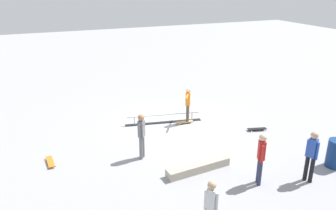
{
  "coord_description": "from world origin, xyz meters",
  "views": [
    {
      "loc": [
        5.3,
        11.87,
        5.93
      ],
      "look_at": [
        0.33,
        -0.14,
        1.0
      ],
      "focal_mm": 35.85,
      "sensor_mm": 36.0,
      "label": 1
    }
  ],
  "objects": [
    {
      "name": "ground_plane",
      "position": [
        0.0,
        0.0,
        0.0
      ],
      "size": [
        60.0,
        60.0,
        0.0
      ],
      "primitive_type": "plane",
      "color": "#9E9EA3"
    },
    {
      "name": "grind_rail",
      "position": [
        0.33,
        -0.64,
        0.17
      ],
      "size": [
        3.34,
        0.87,
        0.4
      ],
      "rotation": [
        0.0,
        0.0,
        -0.19
      ],
      "color": "black",
      "rests_on": "ground_plane"
    },
    {
      "name": "skate_ledge",
      "position": [
        0.74,
        3.45,
        0.14
      ],
      "size": [
        2.27,
        0.59,
        0.28
      ],
      "primitive_type": "cube",
      "rotation": [
        0.0,
        0.0,
        0.09
      ],
      "color": "#B2A893",
      "rests_on": "ground_plane"
    },
    {
      "name": "skater_main",
      "position": [
        -0.64,
        -0.25,
        0.94
      ],
      "size": [
        0.76,
        1.14,
        1.62
      ],
      "rotation": [
        0.0,
        0.0,
        1.0
      ],
      "color": "brown",
      "rests_on": "ground_plane"
    },
    {
      "name": "skateboard_main",
      "position": [
        -0.47,
        -0.2,
        0.07
      ],
      "size": [
        0.81,
        0.29,
        0.09
      ],
      "rotation": [
        0.0,
        0.0,
        6.23
      ],
      "color": "tan",
      "rests_on": "ground_plane"
    },
    {
      "name": "bystander_grey_shirt",
      "position": [
        2.16,
        1.92,
        0.93
      ],
      "size": [
        0.3,
        0.32,
        1.65
      ],
      "rotation": [
        0.0,
        0.0,
        3.98
      ],
      "color": "slate",
      "rests_on": "ground_plane"
    },
    {
      "name": "bystander_red_shirt",
      "position": [
        -0.64,
        4.79,
        0.95
      ],
      "size": [
        0.27,
        0.37,
        1.69
      ],
      "rotation": [
        0.0,
        0.0,
        4.25
      ],
      "color": "#2D3351",
      "rests_on": "ground_plane"
    },
    {
      "name": "bystander_white_shirt",
      "position": [
        1.84,
        6.18,
        0.88
      ],
      "size": [
        0.3,
        0.3,
        1.56
      ],
      "rotation": [
        0.0,
        0.0,
        2.35
      ],
      "color": "black",
      "rests_on": "ground_plane"
    },
    {
      "name": "bystander_blue_shirt",
      "position": [
        -2.14,
        5.26,
        0.96
      ],
      "size": [
        0.27,
        0.38,
        1.7
      ],
      "rotation": [
        0.0,
        0.0,
        5.1
      ],
      "color": "black",
      "rests_on": "ground_plane"
    },
    {
      "name": "loose_skateboard_black",
      "position": [
        -2.95,
        1.6,
        0.07
      ],
      "size": [
        0.82,
        0.41,
        0.09
      ],
      "rotation": [
        0.0,
        0.0,
        6.02
      ],
      "color": "black",
      "rests_on": "ground_plane"
    },
    {
      "name": "loose_skateboard_orange",
      "position": [
        5.19,
        1.1,
        0.07
      ],
      "size": [
        0.3,
        0.81,
        0.09
      ],
      "rotation": [
        0.0,
        0.0,
        1.65
      ],
      "color": "orange",
      "rests_on": "ground_plane"
    },
    {
      "name": "trash_bin",
      "position": [
        -3.6,
        4.92,
        0.48
      ],
      "size": [
        0.56,
        0.56,
        0.96
      ],
      "primitive_type": "cylinder",
      "color": "navy",
      "rests_on": "ground_plane"
    }
  ]
}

